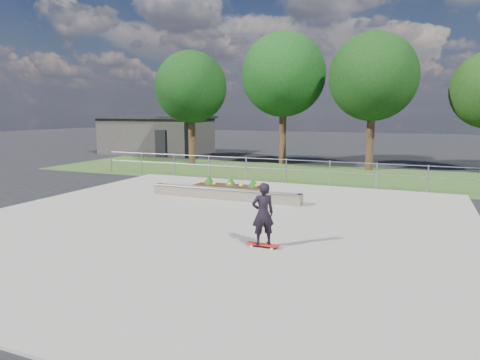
{
  "coord_description": "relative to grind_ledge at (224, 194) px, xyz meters",
  "views": [
    {
      "loc": [
        5.58,
        -11.34,
        3.33
      ],
      "look_at": [
        0.2,
        1.5,
        1.1
      ],
      "focal_mm": 32.0,
      "sensor_mm": 36.0,
      "label": 1
    }
  ],
  "objects": [
    {
      "name": "building",
      "position": [
        -12.91,
        14.96,
        1.25
      ],
      "size": [
        8.4,
        5.4,
        3.0
      ],
      "color": "#2F2C29",
      "rests_on": "ground"
    },
    {
      "name": "fence",
      "position": [
        1.09,
        4.47,
        0.51
      ],
      "size": [
        20.06,
        0.06,
        1.2
      ],
      "color": "gray",
      "rests_on": "ground"
    },
    {
      "name": "concrete_slab",
      "position": [
        1.09,
        -3.03,
        -0.23
      ],
      "size": [
        15.0,
        15.0,
        0.06
      ],
      "primitive_type": "cube",
      "color": "gray",
      "rests_on": "ground"
    },
    {
      "name": "grass_verge",
      "position": [
        1.09,
        7.97,
        -0.25
      ],
      "size": [
        30.0,
        8.0,
        0.02
      ],
      "primitive_type": "cube",
      "color": "#2D4C1E",
      "rests_on": "ground"
    },
    {
      "name": "grind_ledge",
      "position": [
        0.0,
        0.0,
        0.0
      ],
      "size": [
        6.0,
        0.44,
        0.43
      ],
      "color": "brown",
      "rests_on": "concrete_slab"
    },
    {
      "name": "planter_bed",
      "position": [
        -0.46,
        1.43,
        -0.02
      ],
      "size": [
        3.0,
        1.2,
        0.61
      ],
      "color": "black",
      "rests_on": "concrete_slab"
    },
    {
      "name": "tree_mid_right",
      "position": [
        4.09,
        10.97,
        4.97
      ],
      "size": [
        4.9,
        4.9,
        7.7
      ],
      "color": "#352015",
      "rests_on": "ground"
    },
    {
      "name": "tree_mid_left",
      "position": [
        -1.41,
        11.97,
        5.34
      ],
      "size": [
        5.25,
        5.25,
        8.25
      ],
      "color": "#352115",
      "rests_on": "ground"
    },
    {
      "name": "ground",
      "position": [
        1.09,
        -3.03,
        -0.26
      ],
      "size": [
        120.0,
        120.0,
        0.0
      ],
      "primitive_type": "plane",
      "color": "black",
      "rests_on": "ground"
    },
    {
      "name": "skateboarder",
      "position": [
        3.31,
        -4.92,
        0.63
      ],
      "size": [
        0.8,
        0.62,
        1.6
      ],
      "color": "white",
      "rests_on": "concrete_slab"
    },
    {
      "name": "tree_far_left",
      "position": [
        -6.91,
        9.97,
        4.59
      ],
      "size": [
        4.55,
        4.55,
        7.15
      ],
      "color": "#332114",
      "rests_on": "ground"
    }
  ]
}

